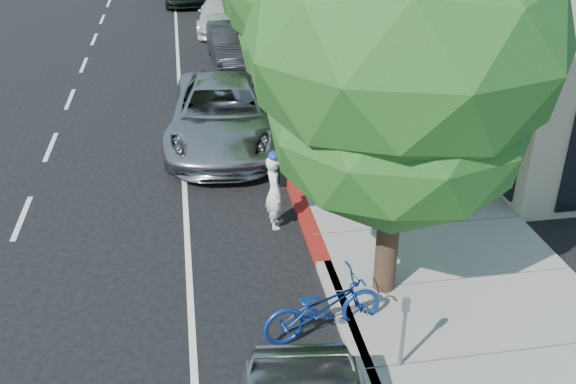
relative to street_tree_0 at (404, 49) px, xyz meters
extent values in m
plane|color=black|center=(-0.90, 2.00, -4.54)|extent=(120.00, 120.00, 0.00)
cube|color=gray|center=(1.40, 10.00, -4.46)|extent=(4.60, 56.00, 0.15)
cube|color=#9E998E|center=(-0.90, 10.00, -4.46)|extent=(0.30, 56.00, 0.15)
cube|color=maroon|center=(-0.90, 3.00, -4.46)|extent=(0.32, 4.00, 0.15)
cylinder|color=black|center=(0.00, 0.00, -3.22)|extent=(0.40, 0.40, 2.62)
ellipsoid|color=#214D17|center=(0.00, 0.00, -1.16)|extent=(4.22, 4.22, 3.38)
ellipsoid|color=#214D17|center=(0.00, 0.00, 0.11)|extent=(4.97, 4.97, 3.97)
cylinder|color=black|center=(0.00, 6.00, -3.30)|extent=(0.40, 0.40, 2.48)
ellipsoid|color=#214D17|center=(0.00, 6.00, -1.35)|extent=(4.01, 4.01, 3.21)
cylinder|color=black|center=(0.00, 12.00, -3.23)|extent=(0.40, 0.40, 2.61)
cylinder|color=black|center=(0.00, 18.00, -3.23)|extent=(0.40, 0.40, 2.62)
imported|color=white|center=(-1.60, 2.75, -3.72)|extent=(0.42, 0.61, 1.64)
imported|color=navy|center=(-1.33, -0.90, -3.98)|extent=(2.21, 1.16, 1.10)
imported|color=#A5A5AA|center=(-2.32, 7.50, -3.67)|extent=(3.51, 6.50, 1.73)
imported|color=black|center=(-1.40, 15.17, -3.78)|extent=(1.80, 4.68, 1.52)
imported|color=silver|center=(-1.40, 20.75, -3.80)|extent=(2.60, 5.25, 1.47)
imported|color=black|center=(0.89, 8.86, -3.51)|extent=(1.06, 0.99, 1.75)
camera|label=1|loc=(-3.30, -9.16, 2.57)|focal=40.00mm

